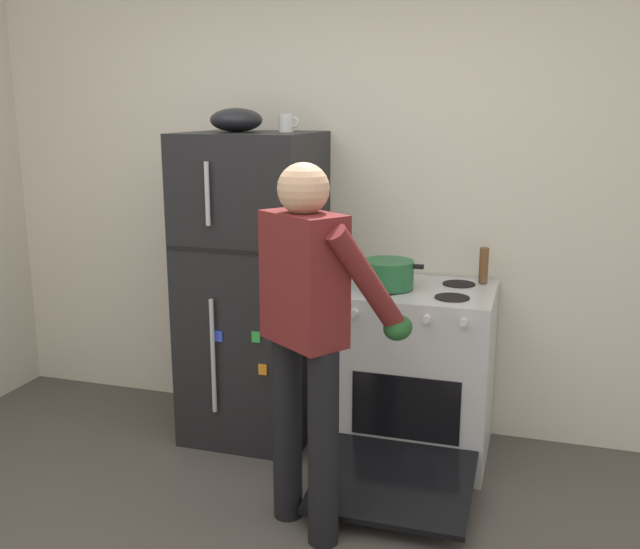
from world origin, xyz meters
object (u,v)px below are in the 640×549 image
(person_cook, at_px, (310,320))
(mixing_bowl, at_px, (236,120))
(red_pot, at_px, (387,274))
(coffee_mug, at_px, (287,123))
(stove_range, at_px, (416,374))
(refrigerator, at_px, (254,287))
(pepper_mill, at_px, (484,265))

(person_cook, bearing_deg, mixing_bowl, 128.78)
(person_cook, height_order, mixing_bowl, mixing_bowl)
(red_pot, relative_size, coffee_mug, 3.28)
(stove_range, bearing_deg, mixing_bowl, 178.98)
(stove_range, bearing_deg, refrigerator, 178.91)
(mixing_bowl, bearing_deg, person_cook, -51.22)
(refrigerator, height_order, red_pot, refrigerator)
(stove_range, relative_size, coffee_mug, 10.81)
(refrigerator, xyz_separation_m, pepper_mill, (1.22, 0.20, 0.16))
(refrigerator, distance_m, coffee_mug, 0.91)
(refrigerator, relative_size, mixing_bowl, 6.10)
(pepper_mill, bearing_deg, red_pot, -151.48)
(stove_range, xyz_separation_m, coffee_mug, (-0.73, 0.07, 1.28))
(stove_range, relative_size, mixing_bowl, 4.40)
(person_cook, bearing_deg, pepper_mill, 59.52)
(pepper_mill, bearing_deg, person_cook, -120.48)
(red_pot, bearing_deg, coffee_mug, 170.11)
(red_pot, height_order, pepper_mill, pepper_mill)
(refrigerator, bearing_deg, coffee_mug, 15.40)
(red_pot, distance_m, mixing_bowl, 1.13)
(coffee_mug, bearing_deg, mixing_bowl, -169.22)
(person_cook, height_order, coffee_mug, coffee_mug)
(person_cook, distance_m, mixing_bowl, 1.34)
(person_cook, relative_size, mixing_bowl, 5.81)
(refrigerator, height_order, mixing_bowl, mixing_bowl)
(coffee_mug, height_order, pepper_mill, coffee_mug)
(red_pot, relative_size, pepper_mill, 1.98)
(coffee_mug, distance_m, mixing_bowl, 0.27)
(stove_range, height_order, coffee_mug, coffee_mug)
(refrigerator, distance_m, mixing_bowl, 0.91)
(person_cook, bearing_deg, stove_range, 69.13)
(stove_range, distance_m, coffee_mug, 1.48)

